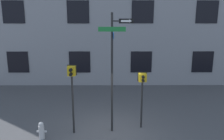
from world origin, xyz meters
TOP-DOWN VIEW (x-y plane):
  - ground_plane at (0.00, 0.00)m, footprint 60.00×60.00m
  - street_sign_pole at (0.12, 0.25)m, footprint 1.34×0.76m
  - pedestrian_signal_left at (-1.51, 0.10)m, footprint 0.37×0.40m
  - pedestrian_signal_right at (1.32, 0.56)m, footprint 0.38×0.40m
  - fire_hydrant at (-2.72, -0.37)m, footprint 0.38×0.22m

SIDE VIEW (x-z plane):
  - ground_plane at x=0.00m, z-range 0.00..0.00m
  - fire_hydrant at x=-2.72m, z-range -0.01..0.69m
  - pedestrian_signal_right at x=1.32m, z-range 0.69..3.12m
  - pedestrian_signal_left at x=-1.51m, z-range 0.79..3.65m
  - street_sign_pole at x=0.12m, z-range 0.44..5.31m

